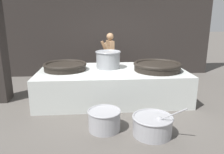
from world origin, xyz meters
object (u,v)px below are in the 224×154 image
at_px(giant_wok_far, 157,66).
at_px(stock_pot, 108,59).
at_px(giant_wok_near, 65,66).
at_px(prep_bowl_vegetables, 152,125).
at_px(cook, 110,56).
at_px(prep_bowl_meat, 104,119).

relative_size(giant_wok_far, stock_pot, 1.79).
distance_m(giant_wok_near, prep_bowl_vegetables, 2.87).
bearing_deg(cook, prep_bowl_meat, 73.87).
bearing_deg(giant_wok_near, stock_pot, 7.04).
height_order(giant_wok_far, prep_bowl_vegetables, giant_wok_far).
distance_m(giant_wok_near, prep_bowl_meat, 2.16).
bearing_deg(stock_pot, prep_bowl_meat, -95.95).
distance_m(giant_wok_far, prep_bowl_meat, 2.24).
distance_m(stock_pot, prep_bowl_vegetables, 2.48).
distance_m(cook, prep_bowl_meat, 3.34).
height_order(giant_wok_far, stock_pot, stock_pot).
bearing_deg(prep_bowl_meat, cook, 83.95).
bearing_deg(prep_bowl_meat, giant_wok_far, 46.66).
relative_size(giant_wok_near, prep_bowl_meat, 1.73).
bearing_deg(giant_wok_far, stock_pot, 161.81).
bearing_deg(giant_wok_near, prep_bowl_vegetables, -48.67).
xyz_separation_m(cook, prep_bowl_vegetables, (0.54, -3.52, -0.70)).
distance_m(stock_pot, prep_bowl_meat, 2.14).
distance_m(giant_wok_far, prep_bowl_vegetables, 2.03).
bearing_deg(giant_wok_near, giant_wok_far, -6.43).
bearing_deg(prep_bowl_vegetables, giant_wok_far, 72.48).
bearing_deg(stock_pot, prep_bowl_vegetables, -72.92).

